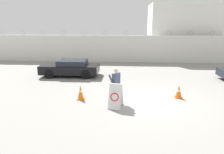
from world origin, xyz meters
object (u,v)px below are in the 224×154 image
Objects in this scene: barricade_sign at (116,96)px; traffic_cone_mid at (179,92)px; security_guard at (116,83)px; traffic_cone_near at (81,92)px; parked_car_front_coupe at (71,68)px.

traffic_cone_mid is (3.25, 1.58, -0.24)m from barricade_sign.
security_guard is (-0.01, 0.71, 0.41)m from barricade_sign.
traffic_cone_near is at bearing 164.47° from barricade_sign.
traffic_cone_near is at bearing -173.37° from traffic_cone_mid.
parked_car_front_coupe is at bearing 133.66° from barricade_sign.
barricade_sign is 1.49× the size of traffic_cone_near.
security_guard is at bearing -165.10° from traffic_cone_mid.
parked_car_front_coupe is at bearing 109.57° from traffic_cone_near.
barricade_sign is 0.27× the size of parked_car_front_coupe.
traffic_cone_near is at bearing 109.54° from parked_car_front_coupe.
security_guard reaches higher than traffic_cone_near.
traffic_cone_mid is at bearing 38.34° from barricade_sign.
traffic_cone_mid is (3.26, 0.87, -0.65)m from security_guard.
barricade_sign is 3.62m from traffic_cone_mid.
security_guard is at bearing 124.41° from parked_car_front_coupe.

